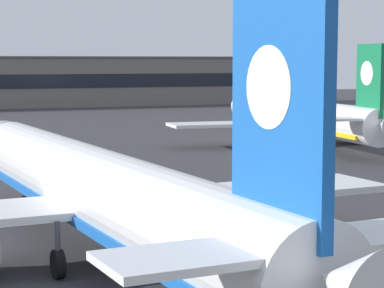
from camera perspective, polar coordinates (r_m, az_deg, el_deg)
name	(u,v)px	position (r m, az deg, el deg)	size (l,w,h in m)	color
taxiway_centreline	(106,198)	(54.44, -6.36, -3.96)	(0.30, 180.00, 0.01)	yellow
airliner_foreground	(100,192)	(36.80, -6.78, -3.53)	(32.28, 41.53, 11.65)	white
airliner_background	(303,117)	(88.27, 8.15, 1.99)	(30.67, 39.45, 11.07)	white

